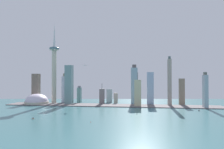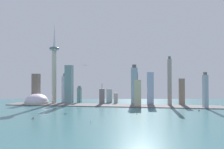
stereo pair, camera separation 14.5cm
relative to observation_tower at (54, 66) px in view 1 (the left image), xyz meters
The scene contains 21 objects.
waterfront_pier 270.73m from the observation_tower, ahead, with size 769.20×78.69×2.52m, color #655D60.
observation_tower is the anchor object (origin of this frame).
stadium_dome 150.43m from the observation_tower, 161.53° to the right, with size 89.12×89.12×57.64m.
skyscraper_0 96.28m from the observation_tower, ahead, with size 26.29×27.44×147.70m.
skyscraper_1 552.36m from the observation_tower, ahead, with size 12.41×27.00×118.88m.
skyscraper_2 378.49m from the observation_tower, ahead, with size 24.78×17.61×121.43m.
skyscraper_3 318.58m from the observation_tower, ahead, with size 24.79×17.39×150.80m.
skyscraper_4 271.29m from the observation_tower, 12.17° to the left, with size 14.61×12.46×40.13m.
skyscraper_5 151.49m from the observation_tower, 30.75° to the left, with size 13.24×23.16×67.70m.
skyscraper_6 492.39m from the observation_tower, ahead, with size 19.46×15.78×97.65m.
skyscraper_7 102.71m from the observation_tower, 51.08° to the left, with size 26.35×12.66×118.31m.
skyscraper_8 439.57m from the observation_tower, ahead, with size 12.55×18.71×177.53m.
skyscraper_9 128.53m from the observation_tower, 161.89° to the left, with size 26.85×24.19×116.90m.
skyscraper_10 248.90m from the observation_tower, 19.86° to the left, with size 22.34×15.10×54.58m.
skyscraper_11 219.85m from the observation_tower, ahead, with size 17.72×16.41×79.13m.
skyscraper_12 339.06m from the observation_tower, ahead, with size 23.53×20.45×118.80m.
boat_0 338.39m from the observation_tower, 75.76° to the right, with size 6.82×2.49×3.88m.
boat_1 537.96m from the observation_tower, 12.31° to the right, with size 5.53×9.42×9.91m.
channel_buoy_0 410.57m from the observation_tower, 36.56° to the right, with size 1.89×1.89×1.61m, color green.
channel_buoy_2 412.11m from the observation_tower, 54.82° to the right, with size 1.32×1.32×2.65m, color #E54C19.
airplane 127.03m from the observation_tower, ahead, with size 22.85×25.01×7.75m.
Camera 1 is at (105.28, -265.25, 97.59)m, focal length 33.55 mm.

